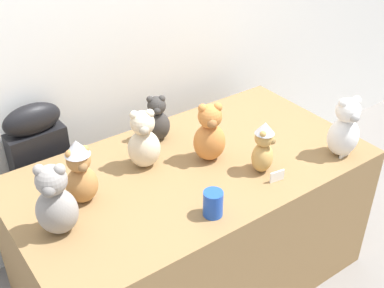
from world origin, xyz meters
name	(u,v)px	position (x,y,z in m)	size (l,w,h in m)	color
wall_back	(110,3)	(0.00, 0.94, 1.30)	(7.00, 0.08, 2.60)	white
display_table	(192,225)	(0.00, 0.25, 0.36)	(1.64, 0.88, 0.72)	olive
instrument_case	(46,186)	(-0.51, 0.82, 0.48)	(0.28, 0.13, 0.95)	black
teddy_bear_charcoal	(157,120)	(0.00, 0.54, 0.83)	(0.16, 0.15, 0.24)	#383533
teddy_bear_snow	(345,129)	(0.63, -0.08, 0.86)	(0.18, 0.16, 0.30)	white
teddy_bear_ginger	(210,134)	(0.10, 0.25, 0.86)	(0.19, 0.18, 0.29)	#D17F3D
teddy_bear_caramel	(80,172)	(-0.50, 0.31, 0.86)	(0.14, 0.12, 0.29)	#B27A42
teddy_bear_honey	(263,147)	(0.24, 0.04, 0.84)	(0.15, 0.14, 0.25)	tan
teddy_bear_ash	(55,202)	(-0.66, 0.19, 0.86)	(0.20, 0.20, 0.31)	gray
teddy_bear_cream	(144,141)	(-0.17, 0.38, 0.85)	(0.18, 0.17, 0.29)	beige
party_cup_blue	(213,204)	(-0.13, -0.07, 0.78)	(0.08, 0.08, 0.11)	blue
name_card_front_left	(345,152)	(0.63, -0.10, 0.75)	(0.07, 0.01, 0.05)	white
name_card_front_middle	(277,176)	(0.24, -0.06, 0.75)	(0.07, 0.01, 0.05)	white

